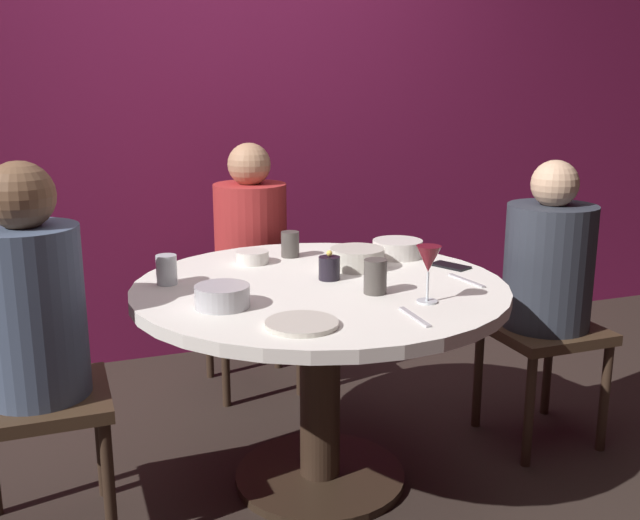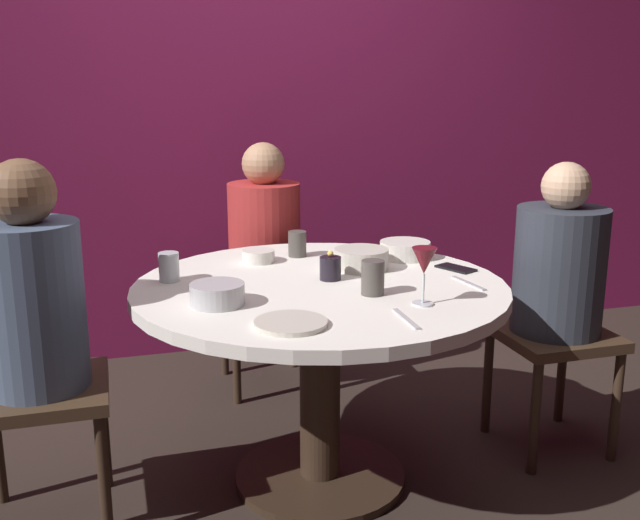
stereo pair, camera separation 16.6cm
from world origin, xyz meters
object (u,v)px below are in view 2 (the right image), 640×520
(seated_diner_right, at_px, (559,275))
(cell_phone, at_px, (456,268))
(bowl_salad_center, at_px, (258,256))
(cup_by_left_diner, at_px, (373,278))
(seated_diner_left, at_px, (33,308))
(bowl_sauce_side, at_px, (405,250))
(cup_near_candle, at_px, (169,267))
(seated_diner_back, at_px, (265,238))
(dining_table, at_px, (320,330))
(cup_by_right_diner, at_px, (297,244))
(wine_glass, at_px, (424,263))
(bowl_serving_large, at_px, (217,294))
(dinner_plate, at_px, (291,323))
(bowl_small_white, at_px, (361,259))
(candle_holder, at_px, (330,268))

(seated_diner_right, xyz_separation_m, cell_phone, (-0.40, 0.04, 0.04))
(bowl_salad_center, xyz_separation_m, cup_by_left_diner, (0.26, -0.52, 0.03))
(seated_diner_left, relative_size, cell_phone, 8.34)
(bowl_sauce_side, height_order, cup_near_candle, cup_near_candle)
(bowl_sauce_side, bearing_deg, seated_diner_back, 123.01)
(dining_table, relative_size, seated_diner_right, 1.13)
(bowl_salad_center, height_order, cup_by_left_diner, cup_by_left_diner)
(cup_by_right_diner, bearing_deg, seated_diner_back, 92.84)
(wine_glass, bearing_deg, bowl_serving_large, 163.84)
(cup_near_candle, distance_m, cup_by_left_diner, 0.69)
(wine_glass, relative_size, cell_phone, 1.26)
(wine_glass, bearing_deg, cup_by_right_diner, 106.30)
(seated_diner_left, relative_size, seated_diner_right, 1.06)
(wine_glass, bearing_deg, seated_diner_back, 100.92)
(dining_table, distance_m, bowl_sauce_side, 0.52)
(dining_table, bearing_deg, cup_by_right_diner, 86.46)
(dinner_plate, height_order, cup_near_candle, cup_near_candle)
(seated_diner_left, relative_size, bowl_salad_center, 9.69)
(bowl_serving_large, bearing_deg, bowl_small_white, 27.10)
(candle_holder, bearing_deg, cup_by_right_diner, 93.61)
(cell_phone, xyz_separation_m, cup_near_candle, (-1.00, 0.13, 0.05))
(dinner_plate, xyz_separation_m, cup_by_left_diner, (0.32, 0.22, 0.05))
(seated_diner_back, relative_size, bowl_sauce_side, 5.89)
(candle_holder, height_order, bowl_sauce_side, candle_holder)
(seated_diner_right, relative_size, bowl_salad_center, 9.14)
(wine_glass, xyz_separation_m, cup_near_candle, (-0.71, 0.48, -0.08))
(wine_glass, relative_size, cup_near_candle, 1.79)
(seated_diner_back, bearing_deg, cup_by_right_diner, 2.84)
(seated_diner_back, bearing_deg, candle_holder, 3.16)
(bowl_salad_center, bearing_deg, cup_by_right_diner, 15.98)
(seated_diner_back, relative_size, cup_by_left_diner, 10.21)
(cup_by_left_diner, bearing_deg, candle_holder, 110.43)
(wine_glass, distance_m, bowl_small_white, 0.47)
(seated_diner_right, bearing_deg, cup_near_candle, -6.89)
(bowl_salad_center, bearing_deg, seated_diner_back, 75.62)
(candle_holder, distance_m, cup_by_right_diner, 0.36)
(bowl_sauce_side, bearing_deg, cup_by_right_diner, 159.95)
(candle_holder, height_order, cup_by_left_diner, cup_by_left_diner)
(dining_table, height_order, bowl_small_white, bowl_small_white)
(seated_diner_right, relative_size, cup_by_right_diner, 11.32)
(bowl_sauce_side, xyz_separation_m, cup_near_candle, (-0.89, -0.08, 0.02))
(dinner_plate, bearing_deg, bowl_salad_center, 85.28)
(seated_diner_right, height_order, bowl_serving_large, seated_diner_right)
(dinner_plate, bearing_deg, cup_near_candle, 116.62)
(cup_by_left_diner, bearing_deg, wine_glass, -53.29)
(bowl_serving_large, bearing_deg, seated_diner_left, 165.13)
(cell_phone, relative_size, cup_by_right_diner, 1.44)
(cell_phone, bearing_deg, seated_diner_back, 96.93)
(cup_near_candle, distance_m, cup_by_right_diner, 0.55)
(dining_table, bearing_deg, bowl_salad_center, 111.66)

